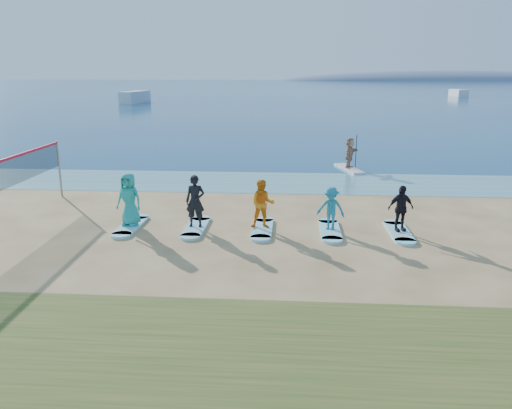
# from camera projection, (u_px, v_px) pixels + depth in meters

# --- Properties ---
(ground) EXTENTS (600.00, 600.00, 0.00)m
(ground) POSITION_uv_depth(u_px,v_px,m) (239.00, 256.00, 15.25)
(ground) COLOR tan
(ground) RESTS_ON ground
(shallow_water) EXTENTS (600.00, 600.00, 0.00)m
(shallow_water) POSITION_uv_depth(u_px,v_px,m) (261.00, 182.00, 25.37)
(shallow_water) COLOR teal
(shallow_water) RESTS_ON ground
(ocean) EXTENTS (600.00, 600.00, 0.00)m
(ocean) POSITION_uv_depth(u_px,v_px,m) (288.00, 88.00, 169.39)
(ocean) COLOR navy
(ocean) RESTS_ON ground
(island_ridge) EXTENTS (220.00, 56.00, 18.00)m
(island_ridge) POSITION_uv_depth(u_px,v_px,m) (449.00, 80.00, 297.71)
(island_ridge) COLOR slate
(island_ridge) RESTS_ON ground
(volleyball_net) EXTENTS (0.38, 9.09, 2.50)m
(volleyball_net) POSITION_uv_depth(u_px,v_px,m) (4.00, 175.00, 17.68)
(volleyball_net) COLOR gray
(volleyball_net) RESTS_ON ground
(paddleboard) EXTENTS (1.52, 3.08, 0.12)m
(paddleboard) POSITION_uv_depth(u_px,v_px,m) (349.00, 169.00, 28.55)
(paddleboard) COLOR silver
(paddleboard) RESTS_ON ground
(paddleboarder) EXTENTS (1.12, 1.65, 1.71)m
(paddleboarder) POSITION_uv_depth(u_px,v_px,m) (350.00, 153.00, 28.31)
(paddleboarder) COLOR tan
(paddleboarder) RESTS_ON paddleboard
(boat_offshore_a) EXTENTS (3.27, 8.78, 2.04)m
(boat_offshore_a) POSITION_uv_depth(u_px,v_px,m) (135.00, 103.00, 88.45)
(boat_offshore_a) COLOR silver
(boat_offshore_a) RESTS_ON ground
(boat_offshore_b) EXTENTS (2.74, 6.00, 1.53)m
(boat_offshore_b) POSITION_uv_depth(u_px,v_px,m) (458.00, 96.00, 110.84)
(boat_offshore_b) COLOR silver
(boat_offshore_b) RESTS_ON ground
(surfboard_0) EXTENTS (0.70, 2.20, 0.09)m
(surfboard_0) POSITION_uv_depth(u_px,v_px,m) (131.00, 226.00, 18.05)
(surfboard_0) COLOR #9AE3EE
(surfboard_0) RESTS_ON ground
(student_0) EXTENTS (1.03, 0.79, 1.90)m
(student_0) POSITION_uv_depth(u_px,v_px,m) (129.00, 199.00, 17.79)
(student_0) COLOR teal
(student_0) RESTS_ON surfboard_0
(surfboard_1) EXTENTS (0.70, 2.20, 0.09)m
(surfboard_1) POSITION_uv_depth(u_px,v_px,m) (196.00, 227.00, 17.88)
(surfboard_1) COLOR #9AE3EE
(surfboard_1) RESTS_ON ground
(student_1) EXTENTS (0.68, 0.45, 1.86)m
(student_1) POSITION_uv_depth(u_px,v_px,m) (195.00, 201.00, 17.63)
(student_1) COLOR black
(student_1) RESTS_ON surfboard_1
(surfboard_2) EXTENTS (0.70, 2.20, 0.09)m
(surfboard_2) POSITION_uv_depth(u_px,v_px,m) (262.00, 229.00, 17.72)
(surfboard_2) COLOR #9AE3EE
(surfboard_2) RESTS_ON ground
(student_2) EXTENTS (0.89, 0.71, 1.73)m
(student_2) POSITION_uv_depth(u_px,v_px,m) (262.00, 204.00, 17.48)
(student_2) COLOR orange
(student_2) RESTS_ON surfboard_2
(surfboard_3) EXTENTS (0.70, 2.20, 0.09)m
(surfboard_3) POSITION_uv_depth(u_px,v_px,m) (330.00, 230.00, 17.55)
(surfboard_3) COLOR #9AE3EE
(surfboard_3) RESTS_ON ground
(student_3) EXTENTS (1.11, 0.85, 1.52)m
(student_3) POSITION_uv_depth(u_px,v_px,m) (331.00, 208.00, 17.34)
(student_3) COLOR teal
(student_3) RESTS_ON surfboard_3
(surfboard_4) EXTENTS (0.70, 2.20, 0.09)m
(surfboard_4) POSITION_uv_depth(u_px,v_px,m) (399.00, 232.00, 17.39)
(surfboard_4) COLOR #9AE3EE
(surfboard_4) RESTS_ON ground
(student_4) EXTENTS (1.02, 0.65, 1.61)m
(student_4) POSITION_uv_depth(u_px,v_px,m) (401.00, 208.00, 17.17)
(student_4) COLOR black
(student_4) RESTS_ON surfboard_4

